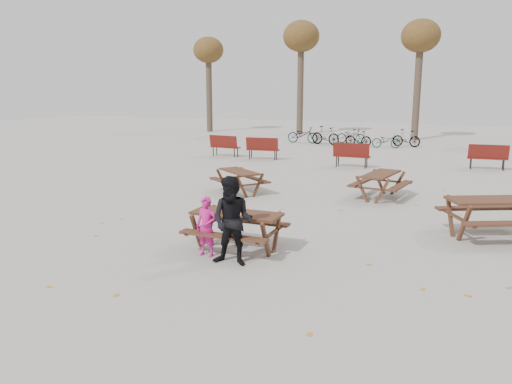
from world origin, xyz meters
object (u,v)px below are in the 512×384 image
at_px(child, 206,227).
at_px(adult, 233,221).
at_px(main_picnic_table, 237,222).
at_px(picnic_table_north, 240,182).
at_px(soda_bottle, 232,209).
at_px(food_tray, 237,214).
at_px(picnic_table_far, 380,186).
at_px(picnic_table_east, 495,218).

xyz_separation_m(child, adult, (0.68, -0.25, 0.24)).
bearing_deg(main_picnic_table, picnic_table_north, 114.24).
bearing_deg(child, soda_bottle, 56.49).
relative_size(food_tray, child, 0.15).
bearing_deg(child, picnic_table_far, 71.86).
height_order(main_picnic_table, soda_bottle, soda_bottle).
xyz_separation_m(picnic_table_east, picnic_table_north, (-7.11, 2.16, -0.08)).
xyz_separation_m(child, picnic_table_far, (2.25, 6.60, -0.21)).
relative_size(child, picnic_table_north, 0.71).
bearing_deg(picnic_table_north, main_picnic_table, -27.98).
bearing_deg(food_tray, child, -141.49).
height_order(main_picnic_table, picnic_table_north, main_picnic_table).
relative_size(main_picnic_table, soda_bottle, 10.59).
distance_m(food_tray, soda_bottle, 0.19).
bearing_deg(picnic_table_east, main_picnic_table, -174.97).
distance_m(child, adult, 0.77).
bearing_deg(picnic_table_far, adult, 176.54).
distance_m(food_tray, picnic_table_north, 5.79).
height_order(soda_bottle, child, child).
distance_m(main_picnic_table, adult, 0.90).
relative_size(child, adult, 0.71).
xyz_separation_m(food_tray, picnic_table_east, (4.72, 3.11, -0.36)).
xyz_separation_m(food_tray, picnic_table_far, (1.77, 6.22, -0.41)).
height_order(adult, picnic_table_east, adult).
bearing_deg(picnic_table_east, adult, -166.61).
distance_m(child, picnic_table_far, 6.98).
relative_size(food_tray, adult, 0.11).
height_order(picnic_table_north, picnic_table_far, picnic_table_far).
height_order(food_tray, picnic_table_east, picnic_table_east).
xyz_separation_m(soda_bottle, picnic_table_far, (1.92, 6.12, -0.47)).
height_order(main_picnic_table, picnic_table_far, main_picnic_table).
bearing_deg(adult, picnic_table_far, 72.84).
bearing_deg(child, main_picnic_table, 56.44).
bearing_deg(adult, soda_bottle, 111.47).
relative_size(main_picnic_table, adult, 1.09).
distance_m(main_picnic_table, soda_bottle, 0.28).
bearing_deg(soda_bottle, main_picnic_table, 55.49).
bearing_deg(child, adult, -19.69).
height_order(soda_bottle, picnic_table_far, soda_bottle).
height_order(food_tray, adult, adult).
bearing_deg(adult, main_picnic_table, 106.26).
relative_size(adult, picnic_table_east, 0.82).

